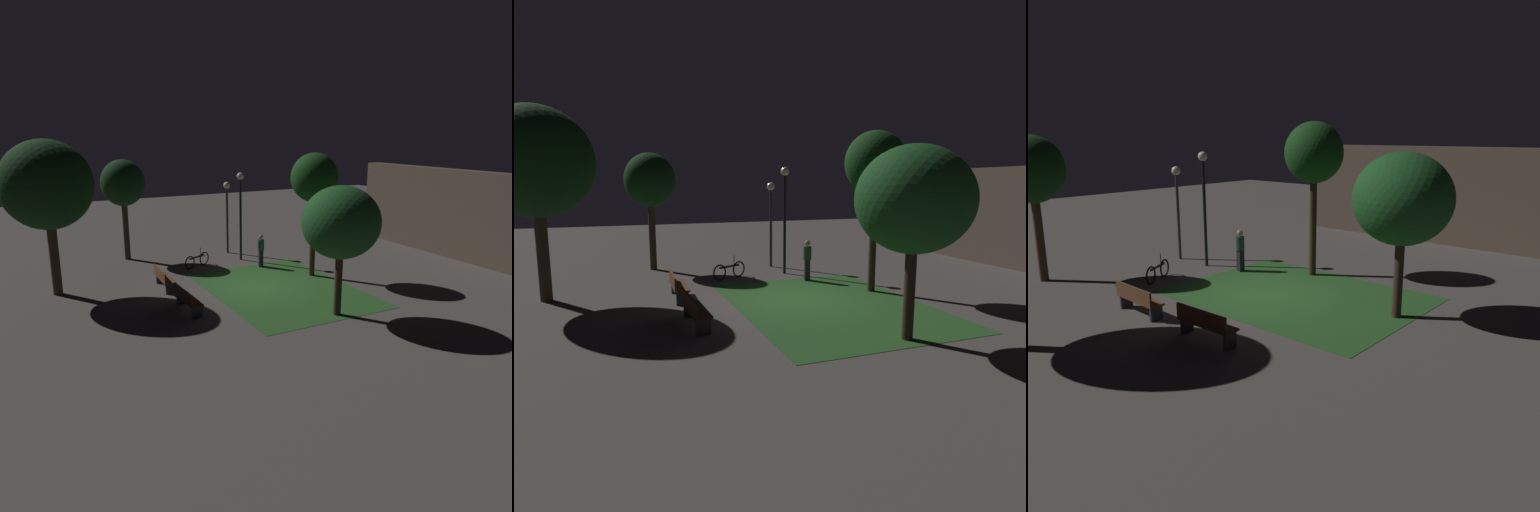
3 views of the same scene
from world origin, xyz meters
The scene contains 12 objects.
ground_plane centered at (0.00, 0.00, 0.00)m, with size 60.00×60.00×0.00m, color #56514C.
grass_lawn centered at (0.91, 0.79, 0.01)m, with size 7.85×5.72×0.01m, color #2D6028.
bench_by_lamp centered at (-1.48, -3.59, 0.48)m, with size 1.82×0.55×0.88m.
bench_near_trees centered at (1.48, -3.59, 0.48)m, with size 1.81×0.52×0.88m.
tree_back_right centered at (-0.20, 3.03, 4.41)m, with size 2.10×2.10×5.56m.
tree_left_canopy centered at (4.31, 1.11, 3.38)m, with size 2.76×2.76×4.67m.
tree_right_canopy centered at (-7.05, -3.82, 3.89)m, with size 2.18×2.18×5.11m.
lamp_post_plaza_west centered at (-5.92, 1.36, 2.68)m, with size 0.36×0.36×3.86m.
lamp_post_plaza_east centered at (-4.22, 1.34, 3.05)m, with size 0.36×0.36×4.47m.
bicycle centered at (-3.96, -1.15, 0.34)m, with size 0.83×1.54×0.93m.
pedestrian centered at (-2.60, 1.65, 0.85)m, with size 0.33×0.32×1.61m.
building_wall_backdrop centered at (-0.11, 11.61, 2.28)m, with size 12.46×0.80×4.55m, color brown.
Camera 3 is at (10.63, -11.18, 5.10)m, focal length 34.85 mm.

